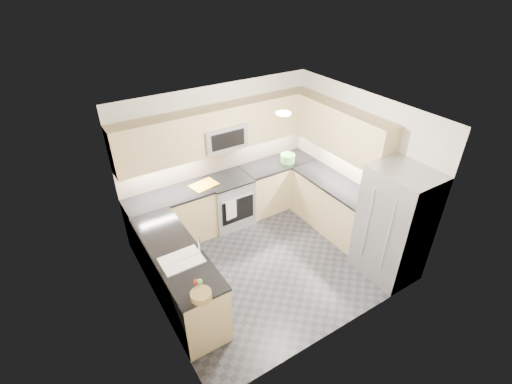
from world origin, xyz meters
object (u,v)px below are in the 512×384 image
at_px(utensil_bowl, 288,158).
at_px(cutting_board, 204,185).
at_px(microwave, 222,136).
at_px(fruit_basket, 201,295).
at_px(gas_range, 229,201).
at_px(refrigerator, 394,224).

relative_size(utensil_bowl, cutting_board, 0.62).
bearing_deg(microwave, utensil_bowl, -8.51).
xyz_separation_m(microwave, cutting_board, (-0.45, -0.12, -0.75)).
height_order(utensil_bowl, fruit_basket, utensil_bowl).
relative_size(gas_range, utensil_bowl, 3.34).
xyz_separation_m(gas_range, cutting_board, (-0.45, 0.01, 0.49)).
xyz_separation_m(refrigerator, cutting_board, (-1.90, 2.43, 0.05)).
bearing_deg(cutting_board, microwave, 14.44).
xyz_separation_m(microwave, fruit_basket, (-1.55, -2.34, -0.72)).
relative_size(microwave, refrigerator, 0.42).
height_order(microwave, fruit_basket, microwave).
distance_m(microwave, refrigerator, 3.04).
height_order(refrigerator, utensil_bowl, refrigerator).
xyz_separation_m(utensil_bowl, cutting_board, (-1.71, 0.07, -0.07)).
distance_m(microwave, utensil_bowl, 1.44).
distance_m(utensil_bowl, fruit_basket, 3.53).
bearing_deg(microwave, refrigerator, -60.38).
bearing_deg(microwave, cutting_board, -165.56).
height_order(utensil_bowl, cutting_board, utensil_bowl).
bearing_deg(gas_range, refrigerator, -59.12).
distance_m(refrigerator, fruit_basket, 3.01).
height_order(gas_range, utensil_bowl, utensil_bowl).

